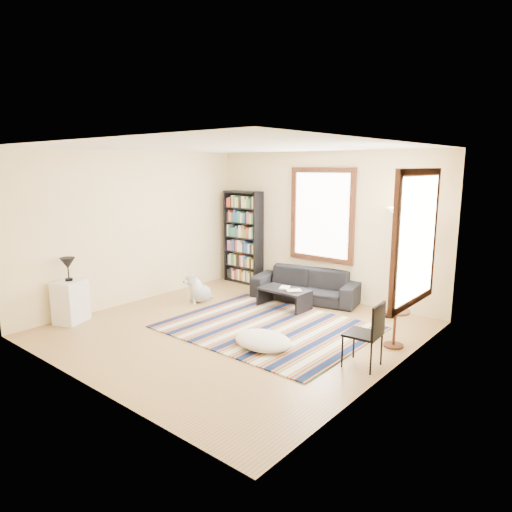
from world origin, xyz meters
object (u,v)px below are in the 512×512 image
Objects in this scene: white_cabinet at (71,301)px; dog at (200,288)px; floor_cushion at (263,340)px; floor_lamp at (393,263)px; folding_chair at (363,334)px; side_table at (394,328)px; sofa at (306,285)px; coffee_table at (284,298)px; bookshelf at (243,237)px.

white_cabinet is 2.29m from dog.
floor_cushion is 2.71m from floor_lamp.
dog is at bearing -154.42° from floor_lamp.
dog is at bearing 165.92° from folding_chair.
dog is at bearing -175.99° from side_table.
floor_cushion is (0.86, -2.36, -0.19)m from sofa.
floor_cushion is at bearing -107.91° from floor_lamp.
floor_lamp is 3.44× the size of side_table.
folding_chair is at bearing -3.56° from white_cabinet.
folding_chair is (0.55, -2.11, -0.50)m from floor_lamp.
floor_lamp reaches higher than floor_cushion.
floor_cushion is at bearing -82.90° from sofa.
white_cabinet is (-3.11, -1.17, 0.24)m from floor_cushion.
floor_cushion is 1.63× the size of side_table.
coffee_table is (-0.00, -0.69, -0.12)m from sofa.
floor_lamp is 1.52m from side_table.
coffee_table is at bearing -103.25° from sofa.
coffee_table is 2.30m from side_table.
coffee_table is at bearing -27.68° from bookshelf.
side_table is (1.39, 1.23, 0.16)m from floor_cushion.
folding_chair is at bearing -93.25° from side_table.
side_table is at bearing -11.02° from coffee_table.
floor_cushion is 1.02× the size of folding_chair.
folding_chair reaches higher than dog.
folding_chair is 4.70m from white_cabinet.
floor_lamp is at bearing 116.04° from side_table.
folding_chair is 3.71m from dog.
side_table is at bearing -39.47° from sofa.
side_table is 5.10m from white_cabinet.
folding_chair reaches higher than coffee_table.
floor_lamp is (3.48, -0.17, -0.07)m from bookshelf.
bookshelf reaches higher than coffee_table.
side_table is at bearing -63.96° from floor_lamp.
dog reaches higher than floor_cushion.
white_cabinet is (-2.25, -3.53, 0.05)m from sofa.
floor_lamp is at bearing 72.09° from floor_cushion.
white_cabinet is at bearing -165.55° from folding_chair.
floor_cushion is at bearing -5.92° from dog.
bookshelf is 2.86× the size of white_cabinet.
coffee_table is at bearing 144.68° from folding_chair.
dog is (-3.65, 0.62, -0.15)m from folding_chair.
folding_chair reaches higher than sofa.
white_cabinet is (-4.50, -2.40, 0.08)m from side_table.
white_cabinet is at bearing -93.46° from dog.
dog reaches higher than side_table.
coffee_table is 1.02× the size of floor_cushion.
side_table is at bearing 5.67° from white_cabinet.
sofa reaches higher than side_table.
floor_cushion is 0.47× the size of floor_lamp.
bookshelf is at bearing 158.67° from sofa.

